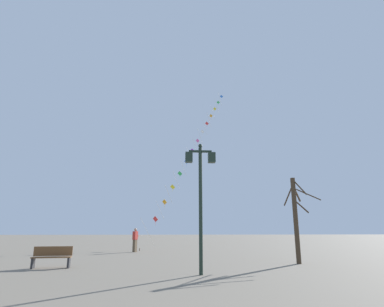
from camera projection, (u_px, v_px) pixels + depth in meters
name	position (u px, v px, depth m)	size (l,w,h in m)	color
ground_plane	(159.00, 253.00, 21.53)	(160.00, 160.00, 0.00)	#756B5B
twin_lantern_lamp_post	(200.00, 182.00, 12.10)	(1.19, 0.28, 4.95)	#1E2D23
kite_train	(195.00, 145.00, 36.33)	(10.05, 18.10, 21.55)	brown
kite_flyer	(135.00, 239.00, 23.01)	(0.42, 0.62, 1.71)	brown
bare_tree	(296.00, 216.00, 15.57)	(1.58, 1.65, 4.18)	#423323
park_bench	(52.00, 257.00, 13.40)	(1.64, 0.63, 0.89)	brown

